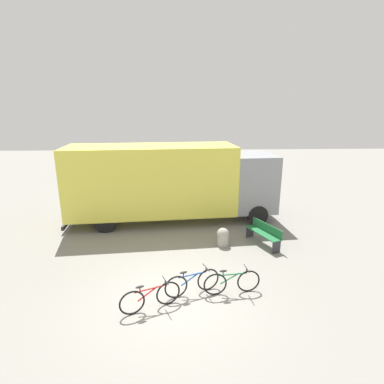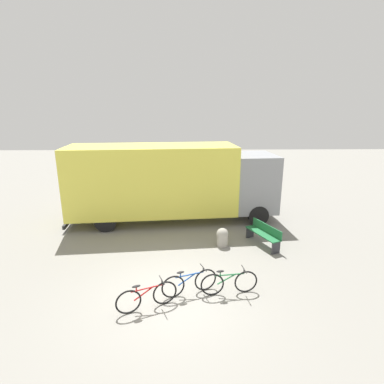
{
  "view_description": "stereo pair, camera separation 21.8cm",
  "coord_description": "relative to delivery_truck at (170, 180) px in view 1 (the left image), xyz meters",
  "views": [
    {
      "loc": [
        0.19,
        -7.11,
        4.97
      ],
      "look_at": [
        0.66,
        4.23,
        1.78
      ],
      "focal_mm": 28.0,
      "sensor_mm": 36.0,
      "label": 1
    },
    {
      "loc": [
        0.41,
        -7.11,
        4.97
      ],
      "look_at": [
        0.66,
        4.23,
        1.78
      ],
      "focal_mm": 28.0,
      "sensor_mm": 36.0,
      "label": 2
    }
  ],
  "objects": [
    {
      "name": "bicycle_near",
      "position": [
        -0.34,
        -6.38,
        -1.52
      ],
      "size": [
        1.5,
        0.69,
        0.74
      ],
      "rotation": [
        0.0,
        0.0,
        0.39
      ],
      "color": "black",
      "rests_on": "ground"
    },
    {
      "name": "delivery_truck",
      "position": [
        0.0,
        0.0,
        0.0
      ],
      "size": [
        9.36,
        3.14,
        3.42
      ],
      "rotation": [
        0.0,
        0.0,
        0.08
      ],
      "color": "#EAE04C",
      "rests_on": "ground"
    },
    {
      "name": "bicycle_middle",
      "position": [
        0.75,
        -5.76,
        -1.52
      ],
      "size": [
        1.53,
        0.65,
        0.74
      ],
      "rotation": [
        0.0,
        0.0,
        0.35
      ],
      "color": "black",
      "rests_on": "ground"
    },
    {
      "name": "bollard_near_bench",
      "position": [
        2.02,
        -2.75,
        -1.53
      ],
      "size": [
        0.45,
        0.45,
        0.68
      ],
      "color": "#9E998C",
      "rests_on": "ground"
    },
    {
      "name": "ground_plane",
      "position": [
        0.25,
        -5.89,
        -1.87
      ],
      "size": [
        60.0,
        60.0,
        0.0
      ],
      "primitive_type": "plane",
      "color": "gray"
    },
    {
      "name": "park_bench",
      "position": [
        3.58,
        -2.73,
        -1.42
      ],
      "size": [
        1.03,
        1.67,
        0.8
      ],
      "rotation": [
        0.0,
        0.0,
        1.99
      ],
      "color": "#1E6638",
      "rests_on": "ground"
    },
    {
      "name": "bicycle_far",
      "position": [
        1.84,
        -5.79,
        -1.52
      ],
      "size": [
        1.6,
        0.44,
        0.74
      ],
      "rotation": [
        0.0,
        0.0,
        0.13
      ],
      "color": "black",
      "rests_on": "ground"
    }
  ]
}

